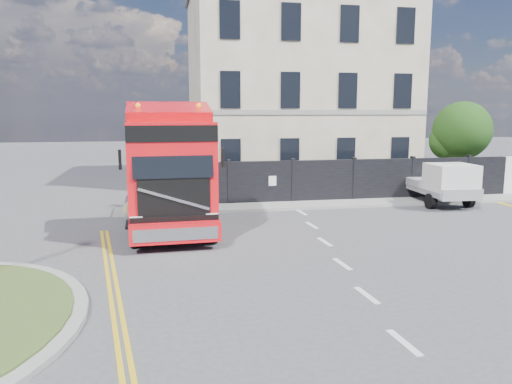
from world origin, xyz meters
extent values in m
plane|color=#424244|center=(0.00, 0.00, 0.00)|extent=(120.00, 120.00, 0.00)
cube|color=black|center=(6.00, 9.00, 1.00)|extent=(18.00, 0.25, 2.00)
cube|color=silver|center=(14.50, 9.00, 1.00)|extent=(2.60, 0.12, 2.00)
cube|color=beige|center=(6.00, 16.50, 5.50)|extent=(12.00, 10.00, 11.00)
cylinder|color=#382619|center=(14.50, 12.00, 1.20)|extent=(0.24, 0.24, 2.40)
sphere|color=black|center=(14.50, 12.00, 3.20)|extent=(3.20, 3.20, 3.20)
sphere|color=black|center=(14.00, 12.40, 2.60)|extent=(2.20, 2.20, 2.20)
cube|color=gray|center=(6.00, 8.10, 0.06)|extent=(20.00, 1.60, 0.12)
cube|color=black|center=(-1.74, 5.39, 0.83)|extent=(2.93, 7.05, 0.50)
cube|color=red|center=(-1.68, 3.45, 2.38)|extent=(2.85, 2.96, 3.10)
cube|color=red|center=(-1.71, 4.61, 3.65)|extent=(2.79, 1.08, 1.55)
cube|color=black|center=(-1.63, 2.04, 2.82)|extent=(2.43, 0.14, 1.16)
cube|color=red|center=(-1.62, 1.69, 0.61)|extent=(2.77, 0.48, 0.61)
cylinder|color=black|center=(-2.84, 2.53, 0.57)|extent=(0.39, 1.16, 1.15)
cylinder|color=gray|center=(-2.84, 2.53, 0.57)|extent=(0.41, 0.64, 0.63)
cylinder|color=black|center=(-0.45, 2.61, 0.57)|extent=(0.39, 1.16, 1.15)
cylinder|color=gray|center=(-0.45, 2.61, 0.57)|extent=(0.41, 0.64, 0.63)
cylinder|color=black|center=(-2.97, 6.45, 0.57)|extent=(0.39, 1.16, 1.15)
cylinder|color=gray|center=(-2.97, 6.45, 0.57)|extent=(0.41, 0.64, 0.63)
cylinder|color=black|center=(-0.58, 6.53, 0.57)|extent=(0.39, 1.16, 1.15)
cylinder|color=gray|center=(-0.58, 6.53, 0.57)|extent=(0.41, 0.64, 0.63)
cylinder|color=black|center=(-3.01, 7.78, 0.57)|extent=(0.39, 1.16, 1.15)
cylinder|color=gray|center=(-3.01, 7.78, 0.57)|extent=(0.41, 0.64, 0.63)
cylinder|color=black|center=(-0.62, 7.86, 0.57)|extent=(0.39, 1.16, 1.15)
cylinder|color=gray|center=(-0.62, 7.86, 0.57)|extent=(0.41, 0.64, 0.63)
cube|color=gray|center=(10.55, 8.00, 0.69)|extent=(2.05, 4.77, 0.24)
cube|color=silver|center=(10.55, 6.53, 1.32)|extent=(1.93, 1.83, 1.27)
cylinder|color=black|center=(9.62, 6.53, 0.34)|extent=(0.24, 0.69, 0.69)
cylinder|color=black|center=(11.48, 6.53, 0.34)|extent=(0.24, 0.69, 0.69)
cylinder|color=black|center=(9.62, 9.47, 0.34)|extent=(0.24, 0.69, 0.69)
cylinder|color=black|center=(11.48, 9.47, 0.34)|extent=(0.24, 0.69, 0.69)
camera|label=1|loc=(-1.96, -13.26, 4.27)|focal=35.00mm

